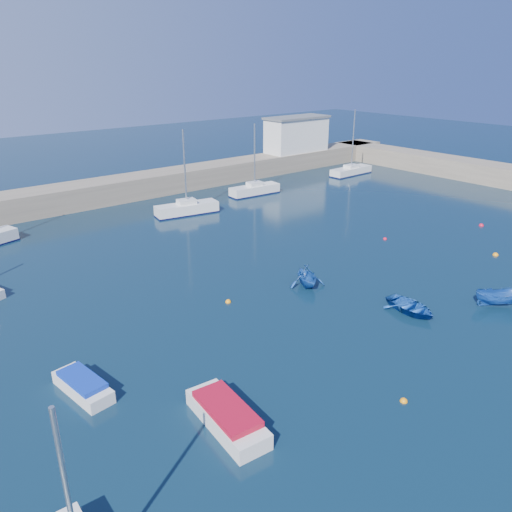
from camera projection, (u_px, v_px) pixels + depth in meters
ground at (475, 367)px, 27.73m from camera, size 220.00×220.00×0.00m
back_wall at (116, 189)px, 60.33m from camera, size 96.00×4.50×2.60m
right_arm at (425, 162)px, 76.21m from camera, size 4.50×32.00×2.60m
harbor_office at (297, 135)px, 76.62m from camera, size 10.00×4.00×5.00m
sailboat_6 at (187, 208)px, 54.91m from camera, size 7.17×3.11×9.18m
sailboat_7 at (255, 190)px, 62.89m from camera, size 6.74×2.37×8.77m
sailboat_8 at (351, 171)px, 73.82m from camera, size 7.26×2.18×9.37m
motorboat_0 at (227, 416)px, 23.16m from camera, size 2.21×5.13×1.12m
motorboat_1 at (83, 385)px, 25.46m from camera, size 1.89×4.04×0.95m
dinghy_center at (411, 307)px, 33.68m from camera, size 3.00×3.94×0.76m
dinghy_left at (307, 276)px, 37.43m from camera, size 3.73×3.93×1.63m
dinghy_right at (499, 297)px, 34.43m from camera, size 3.37×3.10×1.29m
buoy_0 at (404, 401)px, 24.97m from camera, size 0.39×0.39×0.39m
buoy_1 at (385, 239)px, 47.49m from camera, size 0.38×0.38×0.38m
buoy_2 at (495, 255)px, 43.61m from camera, size 0.49×0.49×0.49m
buoy_3 at (228, 302)px, 35.18m from camera, size 0.42×0.42×0.42m
buoy_4 at (481, 226)px, 51.33m from camera, size 0.49×0.49×0.49m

